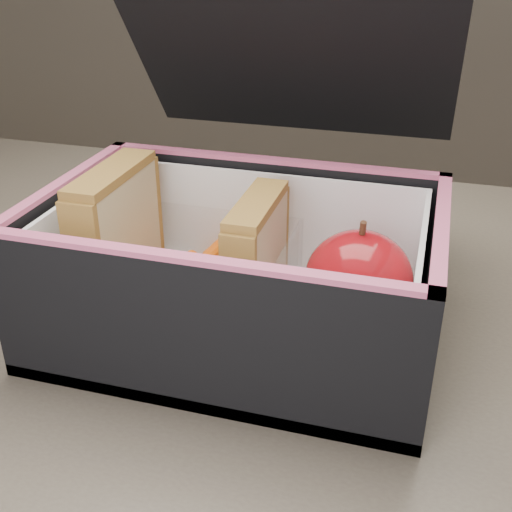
{
  "coord_description": "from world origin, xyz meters",
  "views": [
    {
      "loc": [
        0.06,
        -0.39,
        1.04
      ],
      "look_at": [
        -0.06,
        0.02,
        0.81
      ],
      "focal_mm": 45.0,
      "sensor_mm": 36.0,
      "label": 1
    }
  ],
  "objects": [
    {
      "name": "sandwich_left",
      "position": [
        -0.17,
        0.01,
        0.82
      ],
      "size": [
        0.03,
        0.1,
        0.11
      ],
      "color": "tan",
      "rests_on": "plastic_tub"
    },
    {
      "name": "red_apple",
      "position": [
        0.02,
        0.02,
        0.81
      ],
      "size": [
        0.09,
        0.09,
        0.08
      ],
      "rotation": [
        0.0,
        0.0,
        0.24
      ],
      "color": "maroon",
      "rests_on": "paper_napkin"
    },
    {
      "name": "plastic_tub",
      "position": [
        -0.11,
        0.01,
        0.8
      ],
      "size": [
        0.16,
        0.11,
        0.06
      ],
      "primitive_type": null,
      "color": "white",
      "rests_on": "lunch_bag"
    },
    {
      "name": "kitchen_table",
      "position": [
        0.0,
        0.0,
        0.66
      ],
      "size": [
        1.2,
        0.8,
        0.75
      ],
      "color": "#62584A",
      "rests_on": "ground"
    },
    {
      "name": "sandwich_right",
      "position": [
        -0.06,
        0.01,
        0.81
      ],
      "size": [
        0.02,
        0.09,
        0.1
      ],
      "color": "tan",
      "rests_on": "plastic_tub"
    },
    {
      "name": "lunch_bag",
      "position": [
        -0.07,
        0.02,
        0.81
      ],
      "size": [
        0.29,
        0.3,
        0.26
      ],
      "color": "black",
      "rests_on": "kitchen_table"
    },
    {
      "name": "paper_napkin",
      "position": [
        0.01,
        0.02,
        0.77
      ],
      "size": [
        0.1,
        0.1,
        0.01
      ],
      "primitive_type": "cube",
      "rotation": [
        0.0,
        0.0,
        -0.19
      ],
      "color": "white",
      "rests_on": "lunch_bag"
    },
    {
      "name": "carrot_sticks",
      "position": [
        -0.12,
        0.01,
        0.78
      ],
      "size": [
        0.04,
        0.16,
        0.03
      ],
      "color": "#F03D00",
      "rests_on": "plastic_tub"
    }
  ]
}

